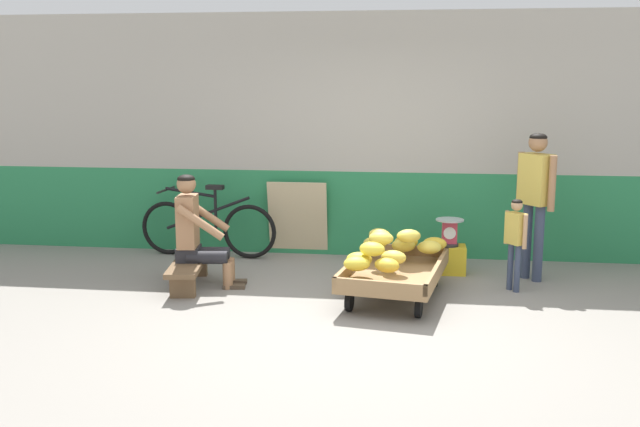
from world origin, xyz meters
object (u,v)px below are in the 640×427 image
at_px(low_bench, 189,267).
at_px(banana_cart, 395,274).
at_px(weighing_scale, 449,232).
at_px(sign_board, 298,218).
at_px(vendor_seated, 197,231).
at_px(customer_adult, 535,190).
at_px(customer_child, 515,235).
at_px(plastic_crate, 449,259).
at_px(bicycle_near_left, 208,227).

bearing_deg(low_bench, banana_cart, -3.74).
xyz_separation_m(weighing_scale, sign_board, (-1.75, 0.59, -0.01)).
bearing_deg(low_bench, vendor_seated, 7.30).
xyz_separation_m(vendor_seated, customer_adult, (3.38, 0.69, 0.38)).
bearing_deg(sign_board, weighing_scale, -18.72).
bearing_deg(customer_child, customer_adult, 61.57).
bearing_deg(customer_adult, banana_cart, -149.15).
bearing_deg(banana_cart, sign_board, 127.11).
relative_size(plastic_crate, customer_adult, 0.24).
distance_m(plastic_crate, sign_board, 1.87).
height_order(vendor_seated, customer_adult, customer_adult).
distance_m(plastic_crate, weighing_scale, 0.30).
xyz_separation_m(low_bench, vendor_seated, (0.09, 0.01, 0.37)).
distance_m(plastic_crate, customer_child, 0.95).
height_order(weighing_scale, customer_adult, customer_adult).
height_order(low_bench, vendor_seated, vendor_seated).
height_order(banana_cart, customer_child, customer_child).
distance_m(vendor_seated, customer_adult, 3.47).
bearing_deg(sign_board, bicycle_near_left, -168.61).
distance_m(low_bench, sign_board, 1.71).
bearing_deg(customer_adult, bicycle_near_left, 171.67).
bearing_deg(weighing_scale, sign_board, 161.28).
height_order(vendor_seated, bicycle_near_left, vendor_seated).
relative_size(vendor_seated, plastic_crate, 3.17).
relative_size(low_bench, customer_adult, 0.74).
bearing_deg(weighing_scale, banana_cart, -119.29).
xyz_separation_m(vendor_seated, plastic_crate, (2.54, 0.84, -0.42)).
bearing_deg(sign_board, customer_adult, -15.97).
relative_size(bicycle_near_left, sign_board, 1.87).
xyz_separation_m(banana_cart, customer_child, (1.16, 0.39, 0.33)).
relative_size(sign_board, customer_child, 0.96).
bearing_deg(vendor_seated, plastic_crate, 18.31).
relative_size(plastic_crate, sign_board, 0.41).
bearing_deg(customer_adult, sign_board, 164.03).
xyz_separation_m(plastic_crate, customer_adult, (0.85, -0.15, 0.80)).
bearing_deg(plastic_crate, customer_child, -44.54).
relative_size(vendor_seated, sign_board, 1.28).
bearing_deg(banana_cart, bicycle_near_left, 148.55).
bearing_deg(vendor_seated, customer_adult, 11.50).
relative_size(low_bench, weighing_scale, 3.77).
bearing_deg(plastic_crate, weighing_scale, -90.00).
relative_size(banana_cart, low_bench, 1.38).
distance_m(plastic_crate, bicycle_near_left, 2.82).
height_order(low_bench, sign_board, sign_board).
xyz_separation_m(plastic_crate, weighing_scale, (0.00, -0.00, 0.30)).
bearing_deg(bicycle_near_left, weighing_scale, -7.80).
bearing_deg(bicycle_near_left, vendor_seated, -78.44).
relative_size(bicycle_near_left, customer_adult, 1.08).
distance_m(customer_adult, customer_child, 0.63).
bearing_deg(bicycle_near_left, banana_cart, -31.45).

